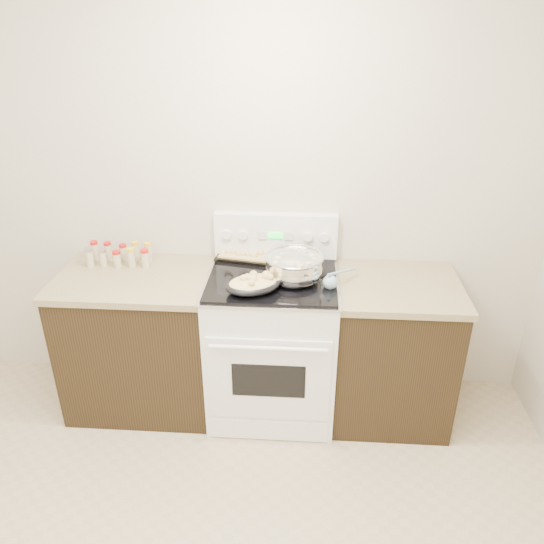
{
  "coord_description": "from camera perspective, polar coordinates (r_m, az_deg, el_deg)",
  "views": [
    {
      "loc": [
        0.53,
        -1.32,
        2.35
      ],
      "look_at": [
        0.35,
        1.37,
        1.0
      ],
      "focal_mm": 35.0,
      "sensor_mm": 36.0,
      "label": 1
    }
  ],
  "objects": [
    {
      "name": "counter_right",
      "position": [
        3.38,
        12.63,
        -8.11
      ],
      "size": [
        0.73,
        0.67,
        0.92
      ],
      "color": "black",
      "rests_on": "ground"
    },
    {
      "name": "roasting_pan",
      "position": [
        2.91,
        -2.03,
        -1.27
      ],
      "size": [
        0.37,
        0.32,
        0.12
      ],
      "color": "black",
      "rests_on": "kitchen_range"
    },
    {
      "name": "wooden_spoon",
      "position": [
        3.04,
        1.11,
        -0.76
      ],
      "size": [
        0.05,
        0.26,
        0.04
      ],
      "color": "tan",
      "rests_on": "kitchen_range"
    },
    {
      "name": "spice_jars",
      "position": [
        3.41,
        -16.04,
        1.8
      ],
      "size": [
        0.39,
        0.14,
        0.13
      ],
      "color": "#BFB28C",
      "rests_on": "counter_left"
    },
    {
      "name": "kitchen_range",
      "position": [
        3.32,
        0.06,
        -7.47
      ],
      "size": [
        0.78,
        0.73,
        1.22
      ],
      "color": "white",
      "rests_on": "ground"
    },
    {
      "name": "counter_left",
      "position": [
        3.49,
        -13.77,
        -7.08
      ],
      "size": [
        0.93,
        0.67,
        0.92
      ],
      "color": "black",
      "rests_on": "ground"
    },
    {
      "name": "mixing_bowl",
      "position": [
        3.02,
        2.37,
        0.48
      ],
      "size": [
        0.39,
        0.39,
        0.2
      ],
      "color": "silver",
      "rests_on": "kitchen_range"
    },
    {
      "name": "blue_ladle",
      "position": [
        2.98,
        6.41,
        -0.98
      ],
      "size": [
        0.2,
        0.24,
        0.1
      ],
      "color": "#789DB3",
      "rests_on": "kitchen_range"
    },
    {
      "name": "room_shell",
      "position": [
        1.57,
        -16.42,
        1.08
      ],
      "size": [
        4.1,
        3.6,
        2.75
      ],
      "color": "beige",
      "rests_on": "ground"
    },
    {
      "name": "baking_sheet",
      "position": [
        3.34,
        -2.27,
        1.99
      ],
      "size": [
        0.44,
        0.35,
        0.06
      ],
      "color": "black",
      "rests_on": "kitchen_range"
    }
  ]
}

